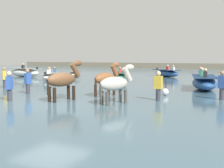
% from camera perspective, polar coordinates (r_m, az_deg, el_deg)
% --- Properties ---
extents(ground_plane, '(120.00, 120.00, 0.00)m').
position_cam_1_polar(ground_plane, '(11.41, -12.12, -5.81)').
color(ground_plane, '#666051').
extents(water_surface, '(90.00, 90.00, 0.39)m').
position_cam_1_polar(water_surface, '(19.97, 6.92, -0.44)').
color(water_surface, '#476675').
rests_on(water_surface, ground).
extents(horse_lead_chestnut, '(0.71, 1.82, 1.96)m').
position_cam_1_polar(horse_lead_chestnut, '(13.37, -1.23, 0.95)').
color(horse_lead_chestnut, brown).
rests_on(horse_lead_chestnut, ground).
extents(horse_trailing_bay, '(0.80, 1.91, 2.07)m').
position_cam_1_polar(horse_trailing_bay, '(11.99, -9.85, 0.67)').
color(horse_trailing_bay, brown).
rests_on(horse_trailing_bay, ground).
extents(horse_flank_pinto, '(0.94, 1.74, 1.92)m').
position_cam_1_polar(horse_flank_pinto, '(11.01, 0.69, -0.13)').
color(horse_flank_pinto, beige).
rests_on(horse_flank_pinto, ground).
extents(boat_mid_channel, '(3.99, 1.86, 1.28)m').
position_cam_1_polar(boat_mid_channel, '(28.35, -17.25, 2.25)').
color(boat_mid_channel, silver).
rests_on(boat_mid_channel, water_surface).
extents(boat_mid_outer, '(2.66, 3.57, 1.10)m').
position_cam_1_polar(boat_mid_outer, '(22.83, 1.46, 1.61)').
color(boat_mid_outer, '#337556').
rests_on(boat_mid_outer, water_surface).
extents(boat_near_starboard, '(2.26, 3.27, 1.05)m').
position_cam_1_polar(boat_near_starboard, '(23.73, -12.34, 1.58)').
color(boat_near_starboard, silver).
rests_on(boat_near_starboard, water_surface).
extents(boat_distant_west, '(2.27, 4.16, 1.24)m').
position_cam_1_polar(boat_distant_west, '(16.89, 18.15, 0.28)').
color(boat_distant_west, '#28518E').
rests_on(boat_distant_west, water_surface).
extents(boat_far_offshore, '(3.29, 2.74, 1.15)m').
position_cam_1_polar(boat_far_offshore, '(27.28, 10.98, 2.16)').
color(boat_far_offshore, '#28518E').
rests_on(boat_far_offshore, water_surface).
extents(boat_far_inshore, '(2.00, 2.85, 1.00)m').
position_cam_1_polar(boat_far_inshore, '(27.15, -7.60, 2.04)').
color(boat_far_inshore, '#B2AD9E').
rests_on(boat_far_inshore, water_surface).
extents(person_onlooker_right, '(0.38, 0.35, 1.63)m').
position_cam_1_polar(person_onlooker_right, '(18.03, -20.89, 0.79)').
color(person_onlooker_right, '#383842').
rests_on(person_onlooker_right, ground).
extents(person_onlooker_left, '(0.32, 0.20, 1.63)m').
position_cam_1_polar(person_onlooker_left, '(11.98, 9.32, -1.03)').
color(person_onlooker_left, '#383842').
rests_on(person_onlooker_left, ground).
extents(person_spectator_far, '(0.36, 0.27, 1.63)m').
position_cam_1_polar(person_spectator_far, '(12.94, 21.33, -0.86)').
color(person_spectator_far, '#383842').
rests_on(person_spectator_far, ground).
extents(person_wading_mid, '(0.20, 0.32, 1.63)m').
position_cam_1_polar(person_wading_mid, '(14.68, -16.65, -0.03)').
color(person_wading_mid, '#383842').
rests_on(person_wading_mid, ground).
extents(person_wading_close, '(0.32, 0.38, 1.63)m').
position_cam_1_polar(person_wading_close, '(12.44, -19.98, -1.05)').
color(person_wading_close, '#383842').
rests_on(person_wading_close, ground).
extents(channel_buoy, '(0.34, 0.34, 0.78)m').
position_cam_1_polar(channel_buoy, '(13.75, 10.69, -1.53)').
color(channel_buoy, silver).
rests_on(channel_buoy, water_surface).
extents(far_shoreline, '(80.00, 2.40, 1.31)m').
position_cam_1_polar(far_shoreline, '(48.45, 19.92, 3.18)').
color(far_shoreline, gray).
rests_on(far_shoreline, ground).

